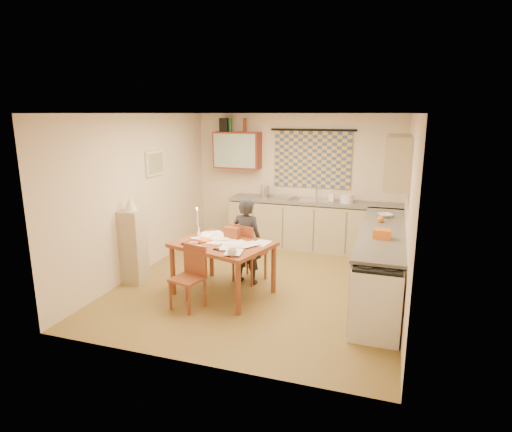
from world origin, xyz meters
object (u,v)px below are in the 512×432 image
(dining_table, at_px, (223,268))
(person, at_px, (247,241))
(counter_back, at_px, (316,225))
(counter_right, at_px, (381,261))
(chair_far, at_px, (249,263))
(stove, at_px, (376,300))
(shelf_stand, at_px, (133,247))

(dining_table, height_order, person, person)
(counter_back, bearing_deg, dining_table, -109.39)
(counter_right, bearing_deg, chair_far, -173.20)
(chair_far, bearing_deg, counter_back, -91.43)
(stove, bearing_deg, counter_back, 112.19)
(stove, xyz_separation_m, person, (-1.92, 1.04, 0.22))
(shelf_stand, bearing_deg, chair_far, 19.67)
(counter_right, relative_size, stove, 3.41)
(counter_back, distance_m, dining_table, 2.62)
(chair_far, bearing_deg, shelf_stand, 37.99)
(person, distance_m, shelf_stand, 1.70)
(dining_table, relative_size, shelf_stand, 1.33)
(dining_table, distance_m, person, 0.59)
(counter_back, bearing_deg, person, -109.22)
(counter_right, distance_m, person, 1.96)
(dining_table, bearing_deg, stove, 1.41)
(counter_right, relative_size, chair_far, 3.25)
(person, bearing_deg, dining_table, 75.66)
(person, height_order, shelf_stand, person)
(counter_right, height_order, dining_table, counter_right)
(counter_right, distance_m, shelf_stand, 3.63)
(chair_far, distance_m, person, 0.38)
(counter_back, xyz_separation_m, dining_table, (-0.87, -2.47, -0.07))
(stove, bearing_deg, shelf_stand, 171.49)
(dining_table, bearing_deg, shelf_stand, -163.11)
(stove, xyz_separation_m, chair_far, (-1.92, 1.11, -0.15))
(counter_back, xyz_separation_m, stove, (1.23, -3.02, -0.02))
(stove, distance_m, person, 2.20)
(counter_back, relative_size, shelf_stand, 2.97)
(dining_table, height_order, chair_far, chair_far)
(dining_table, relative_size, person, 1.13)
(shelf_stand, bearing_deg, person, 17.38)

